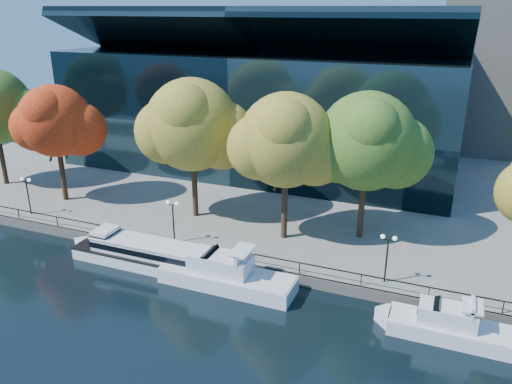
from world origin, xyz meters
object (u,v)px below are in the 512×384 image
at_px(lamp_1, 173,212).
at_px(cruiser_near, 222,273).
at_px(cruiser_far, 446,325).
at_px(tree_4, 369,144).
at_px(lamp_0, 27,187).
at_px(lamp_2, 388,248).
at_px(tour_boat, 140,252).
at_px(tree_3, 288,142).
at_px(tree_2, 193,127).
at_px(tree_1, 56,123).

bearing_deg(lamp_1, cruiser_near, -29.84).
relative_size(cruiser_far, tree_4, 0.70).
height_order(cruiser_near, cruiser_far, cruiser_near).
bearing_deg(lamp_1, lamp_0, 180.00).
relative_size(lamp_1, lamp_2, 1.00).
xyz_separation_m(tour_boat, lamp_0, (-15.66, 3.18, 2.81)).
distance_m(tour_boat, tree_3, 16.08).
relative_size(tree_2, lamp_1, 3.50).
xyz_separation_m(lamp_1, lamp_2, (19.04, 0.00, 0.00)).
height_order(tree_1, tree_3, tree_3).
relative_size(tree_1, lamp_2, 3.18).
xyz_separation_m(cruiser_near, lamp_1, (-6.64, 3.81, 2.86)).
bearing_deg(lamp_1, lamp_2, 0.00).
relative_size(lamp_0, lamp_1, 1.00).
bearing_deg(tour_boat, tree_3, 36.01).
bearing_deg(cruiser_near, tree_1, 159.94).
xyz_separation_m(tour_boat, tree_4, (17.33, 10.65, 8.88)).
bearing_deg(cruiser_far, tree_4, 124.69).
height_order(cruiser_near, lamp_1, lamp_1).
distance_m(cruiser_near, tree_3, 12.67).
xyz_separation_m(cruiser_far, tree_2, (-24.81, 10.36, 9.38)).
distance_m(tree_1, lamp_2, 36.55).
xyz_separation_m(tour_boat, lamp_2, (20.60, 3.18, 2.81)).
relative_size(tree_3, lamp_2, 3.37).
bearing_deg(tree_3, tree_4, 23.29).
height_order(tree_4, lamp_1, tree_4).
height_order(tour_boat, tree_1, tree_1).
distance_m(tour_boat, tree_1, 19.16).
xyz_separation_m(tree_3, tree_4, (6.57, 2.83, -0.15)).
xyz_separation_m(cruiser_far, tree_4, (-8.06, 11.65, 9.07)).
bearing_deg(lamp_1, cruiser_far, -9.94).
height_order(tree_1, tree_2, tree_2).
height_order(tree_2, lamp_1, tree_2).
bearing_deg(cruiser_far, tour_boat, 177.75).
relative_size(cruiser_far, tree_1, 0.74).
bearing_deg(tree_3, lamp_0, -170.03).
bearing_deg(cruiser_far, lamp_0, 174.19).
xyz_separation_m(tree_2, lamp_2, (20.01, -6.19, -6.38)).
xyz_separation_m(cruiser_far, lamp_1, (-23.83, 4.17, 3.00)).
xyz_separation_m(cruiser_near, lamp_0, (-23.87, 3.81, 2.86)).
xyz_separation_m(tour_boat, lamp_1, (1.56, 3.18, 2.81)).
bearing_deg(lamp_2, cruiser_near, -162.93).
height_order(cruiser_far, tree_3, tree_3).
height_order(tour_boat, tree_4, tree_4).
bearing_deg(tree_2, cruiser_near, -52.70).
height_order(tree_3, tree_4, tree_4).
bearing_deg(lamp_0, tree_2, 20.85).
distance_m(tree_3, lamp_1, 12.04).
bearing_deg(lamp_1, tree_4, 25.36).
relative_size(cruiser_near, tree_1, 0.97).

